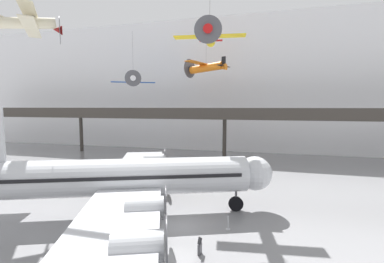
% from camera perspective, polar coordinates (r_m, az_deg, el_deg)
% --- Properties ---
extents(ground_plane, '(260.00, 260.00, 0.00)m').
position_cam_1_polar(ground_plane, '(21.49, -2.87, -20.38)').
color(ground_plane, gray).
extents(hangar_back_wall, '(140.00, 3.00, 27.73)m').
position_cam_1_polar(hangar_back_wall, '(55.64, 8.51, 10.11)').
color(hangar_back_wall, white).
rests_on(hangar_back_wall, ground).
extents(mezzanine_walkway, '(110.00, 3.20, 9.17)m').
position_cam_1_polar(mezzanine_walkway, '(45.71, 7.13, 3.18)').
color(mezzanine_walkway, '#38332D').
rests_on(mezzanine_walkway, ground).
extents(airliner_silver_main, '(25.81, 30.18, 9.35)m').
position_cam_1_polar(airliner_silver_main, '(22.93, -15.40, -9.90)').
color(airliner_silver_main, silver).
rests_on(airliner_silver_main, ground).
extents(suspended_plane_blue_trainer, '(7.66, 6.76, 10.15)m').
position_cam_1_polar(suspended_plane_blue_trainer, '(49.53, -12.91, 10.93)').
color(suspended_plane_blue_trainer, '#1E4CAD').
extents(suspended_plane_orange_highwing, '(8.26, 9.59, 8.48)m').
position_cam_1_polar(suspended_plane_orange_highwing, '(46.80, 3.16, 14.00)').
color(suspended_plane_orange_highwing, orange).
extents(suspended_plane_cream_biplane, '(6.12, 6.35, 7.69)m').
position_cam_1_polar(suspended_plane_cream_biplane, '(30.14, -32.74, 19.68)').
color(suspended_plane_cream_biplane, beige).
extents(suspended_plane_yellow_lowwing, '(7.18, 5.88, 8.12)m').
position_cam_1_polar(suspended_plane_yellow_lowwing, '(27.47, 3.94, 20.71)').
color(suspended_plane_yellow_lowwing, yellow).
extents(stanchion_barrier, '(0.36, 0.36, 1.08)m').
position_cam_1_polar(stanchion_barrier, '(21.11, 8.01, -19.95)').
color(stanchion_barrier, '#B2B5BA').
rests_on(stanchion_barrier, ground).
extents(info_sign_pedestal, '(0.22, 0.77, 1.24)m').
position_cam_1_polar(info_sign_pedestal, '(17.94, 1.74, -24.33)').
color(info_sign_pedestal, '#4C4C51').
rests_on(info_sign_pedestal, ground).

